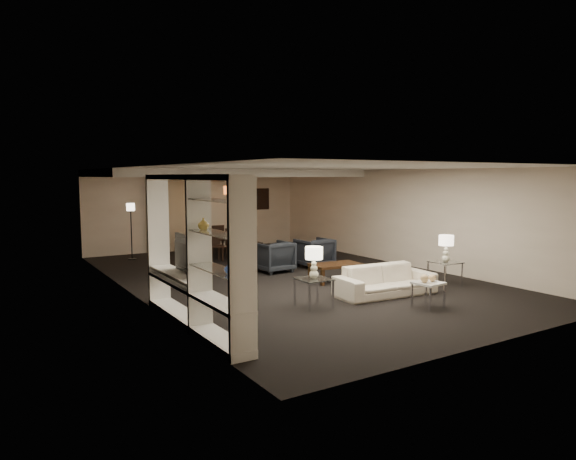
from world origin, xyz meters
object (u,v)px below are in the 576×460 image
(chair_fr, at_px, (234,238))
(side_table_right, at_px, (445,274))
(table_lamp_right, at_px, (446,248))
(chair_nr, at_px, (254,242))
(dining_table, at_px, (225,246))
(chair_fm, at_px, (216,239))
(chair_nm, at_px, (235,244))
(vase_amber, at_px, (203,224))
(floor_speaker, at_px, (162,273))
(sofa, at_px, (385,281))
(side_table_left, at_px, (314,293))
(television, at_px, (182,255))
(armchair_right, at_px, (314,253))
(table_lamp_left, at_px, (314,263))
(marble_table, at_px, (428,295))
(coffee_table, at_px, (336,272))
(chair_nl, at_px, (215,245))
(floor_lamp, at_px, (131,231))
(armchair_left, at_px, (274,257))
(pendant_light, at_px, (233,190))
(vase_blue, at_px, (230,268))
(chair_fl, at_px, (197,240))

(chair_fr, bearing_deg, side_table_right, 98.73)
(table_lamp_right, bearing_deg, chair_nr, 106.67)
(dining_table, height_order, chair_fm, chair_fm)
(chair_nr, bearing_deg, side_table_right, -72.91)
(chair_nm, bearing_deg, side_table_right, -75.76)
(vase_amber, bearing_deg, floor_speaker, 87.24)
(sofa, bearing_deg, chair_fm, 98.83)
(side_table_left, height_order, television, television)
(dining_table, bearing_deg, armchair_right, -72.69)
(table_lamp_left, bearing_deg, vase_amber, -167.20)
(table_lamp_right, height_order, floor_speaker, floor_speaker)
(marble_table, relative_size, chair_nm, 0.53)
(side_table_left, xyz_separation_m, table_lamp_left, (0.00, 0.00, 0.54))
(coffee_table, distance_m, chair_nl, 4.11)
(chair_nl, bearing_deg, chair_nm, 3.64)
(chair_fm, bearing_deg, side_table_right, 112.28)
(coffee_table, bearing_deg, chair_nl, 106.39)
(chair_nm, xyz_separation_m, floor_lamp, (-2.47, 1.50, 0.35))
(television, bearing_deg, chair_fr, -32.25)
(sofa, relative_size, armchair_right, 2.45)
(table_lamp_left, height_order, marble_table, table_lamp_left)
(vase_amber, xyz_separation_m, chair_fm, (3.43, 7.35, -1.21))
(marble_table, relative_size, floor_lamp, 0.29)
(table_lamp_left, height_order, dining_table, table_lamp_left)
(television, distance_m, chair_nr, 6.47)
(chair_nm, distance_m, chair_fr, 1.43)
(floor_lamp, bearing_deg, television, -98.10)
(sofa, distance_m, table_lamp_right, 1.77)
(coffee_table, height_order, marble_table, marble_table)
(armchair_left, xyz_separation_m, chair_nr, (0.64, 2.23, 0.06))
(table_lamp_left, bearing_deg, floor_speaker, 141.02)
(vase_amber, bearing_deg, television, 88.30)
(pendant_light, distance_m, television, 6.64)
(armchair_right, xyz_separation_m, chair_nm, (-1.16, 2.23, 0.06))
(armchair_right, xyz_separation_m, vase_amber, (-4.59, -3.82, 1.27))
(vase_blue, bearing_deg, chair_nm, 63.61)
(sofa, height_order, chair_nl, chair_nl)
(chair_nm, bearing_deg, table_lamp_right, -75.76)
(table_lamp_left, bearing_deg, table_lamp_right, 0.00)
(vase_amber, distance_m, chair_fm, 8.21)
(table_lamp_left, relative_size, table_lamp_right, 1.00)
(side_table_left, relative_size, table_lamp_right, 0.97)
(television, bearing_deg, chair_nr, -38.43)
(marble_table, bearing_deg, floor_lamp, 110.43)
(armchair_left, bearing_deg, side_table_left, 67.92)
(table_lamp_left, xyz_separation_m, chair_fl, (0.54, 6.83, -0.37))
(sofa, xyz_separation_m, vase_amber, (-3.99, -0.52, 1.35))
(sofa, relative_size, chair_fr, 2.32)
(pendant_light, bearing_deg, floor_lamp, 158.97)
(table_lamp_right, relative_size, vase_amber, 3.38)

